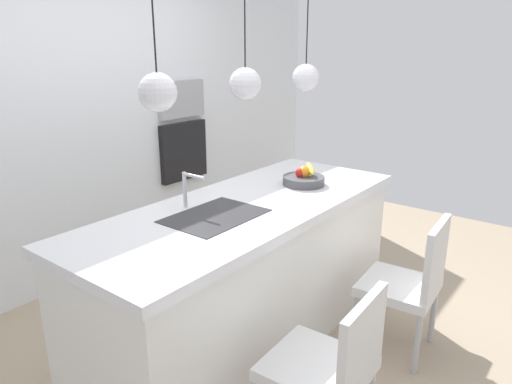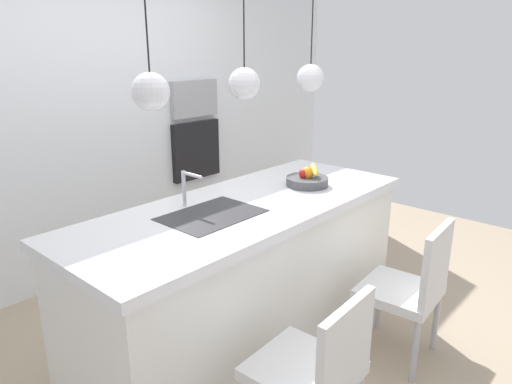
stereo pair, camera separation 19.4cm
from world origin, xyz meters
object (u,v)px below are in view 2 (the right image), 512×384
object	(u,v)px
microwave	(194,99)
chair_near	(315,368)
oven	(196,150)
fruit_bowl	(307,179)
chair_middle	(411,286)

from	to	relation	value
microwave	chair_near	size ratio (longest dim) A/B	0.63
microwave	oven	bearing A→B (deg)	0.00
fruit_bowl	oven	world-z (taller)	oven
oven	chair_near	size ratio (longest dim) A/B	0.65
microwave	chair_near	xyz separation A→B (m)	(-1.46, -2.46, -0.91)
oven	chair_middle	size ratio (longest dim) A/B	0.62
fruit_bowl	chair_middle	size ratio (longest dim) A/B	0.32
fruit_bowl	oven	xyz separation A→B (m)	(0.41, 1.64, -0.10)
microwave	chair_middle	size ratio (longest dim) A/B	0.60
oven	chair_near	world-z (taller)	oven
chair_near	chair_middle	xyz separation A→B (m)	(0.99, -0.00, 0.01)
chair_near	chair_middle	distance (m)	0.99
chair_near	microwave	bearing A→B (deg)	59.36
chair_middle	fruit_bowl	bearing A→B (deg)	85.90
oven	chair_middle	bearing A→B (deg)	-100.67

